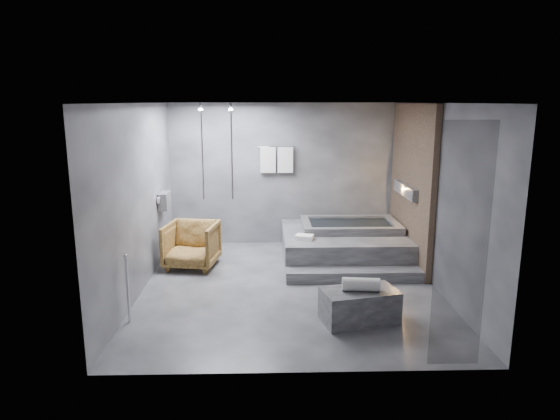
{
  "coord_description": "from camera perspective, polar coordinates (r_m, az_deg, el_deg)",
  "views": [
    {
      "loc": [
        -0.35,
        -7.31,
        2.83
      ],
      "look_at": [
        -0.14,
        0.3,
        1.16
      ],
      "focal_mm": 32.0,
      "sensor_mm": 36.0,
      "label": 1
    }
  ],
  "objects": [
    {
      "name": "rolled_towel",
      "position": [
        6.57,
        9.24,
        -8.39
      ],
      "size": [
        0.5,
        0.23,
        0.17
      ],
      "primitive_type": "cylinder",
      "rotation": [
        0.0,
        1.57,
        -0.11
      ],
      "color": "white",
      "rests_on": "concrete_bench"
    },
    {
      "name": "driftwood_chair",
      "position": [
        8.77,
        -10.08,
        -3.94
      ],
      "size": [
        0.97,
        0.99,
        0.79
      ],
      "primitive_type": "imported",
      "rotation": [
        0.0,
        0.0,
        -0.16
      ],
      "color": "#4A3012",
      "rests_on": "ground"
    },
    {
      "name": "concrete_bench",
      "position": [
        6.7,
        9.06,
        -10.75
      ],
      "size": [
        1.06,
        0.73,
        0.43
      ],
      "primitive_type": "cube",
      "rotation": [
        0.0,
        0.0,
        0.23
      ],
      "color": "#353538",
      "rests_on": "ground"
    },
    {
      "name": "deck_towel",
      "position": [
        8.59,
        2.82,
        -3.12
      ],
      "size": [
        0.34,
        0.29,
        0.08
      ],
      "primitive_type": "cube",
      "rotation": [
        0.0,
        0.0,
        -0.28
      ],
      "color": "white",
      "rests_on": "tub_deck"
    },
    {
      "name": "tub_deck",
      "position": [
        9.24,
        7.23,
        -3.95
      ],
      "size": [
        2.2,
        2.0,
        0.5
      ],
      "primitive_type": "cube",
      "color": "#37373A",
      "rests_on": "ground"
    },
    {
      "name": "tub_step",
      "position": [
        8.18,
        8.45,
        -7.35
      ],
      "size": [
        2.2,
        0.36,
        0.18
      ],
      "primitive_type": "cube",
      "color": "#37373A",
      "rests_on": "ground"
    },
    {
      "name": "room",
      "position": [
        7.67,
        4.04,
        4.1
      ],
      "size": [
        5.0,
        5.04,
        2.82
      ],
      "color": "#323235",
      "rests_on": "ground"
    }
  ]
}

